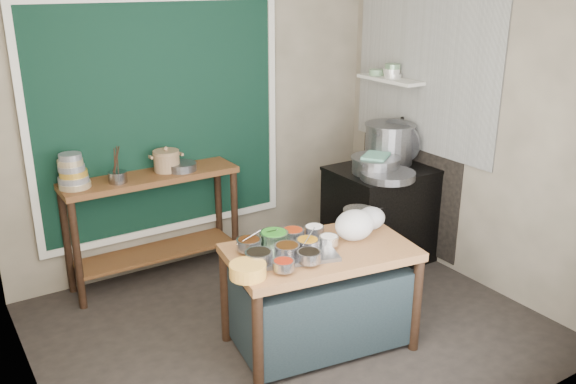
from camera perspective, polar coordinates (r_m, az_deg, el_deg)
floor at (r=4.70m, az=0.21°, el=-12.58°), size 3.50×3.00×0.02m
back_wall at (r=5.42m, az=-8.51°, el=7.75°), size 3.50×0.02×2.80m
left_wall at (r=3.54m, az=-24.49°, el=-0.17°), size 0.02×3.00×2.80m
right_wall at (r=5.26m, az=16.69°, el=6.79°), size 0.02×3.00×2.80m
curtain_panel at (r=5.27m, az=-11.79°, el=6.65°), size 2.10×0.02×1.90m
curtain_frame at (r=5.26m, az=-11.75°, el=6.63°), size 2.22×0.03×2.02m
tile_panel at (r=5.54m, az=12.64°, el=12.47°), size 0.02×1.70×1.70m
soot_patch at (r=5.86m, az=11.17°, el=1.39°), size 0.01×1.30×1.30m
wall_shelf at (r=5.72m, az=9.56°, el=10.34°), size 0.22×0.70×0.03m
prep_table at (r=4.31m, az=2.97°, el=-9.83°), size 1.35×0.90×0.75m
back_counter at (r=5.29m, az=-12.41°, el=-3.30°), size 1.45×0.40×0.95m
stove_block at (r=5.63m, az=8.79°, el=-2.19°), size 0.90×0.68×0.85m
stove_top at (r=5.48m, az=9.02°, el=2.08°), size 0.92×0.69×0.03m
condiment_tray at (r=4.06m, az=0.16°, el=-5.62°), size 0.67×0.56×0.03m
condiment_bowls at (r=4.04m, az=-0.24°, el=-5.01°), size 0.71×0.54×0.08m
yellow_basin at (r=3.75m, az=-3.78°, el=-7.34°), size 0.26×0.26×0.09m
saucepan at (r=4.52m, az=6.58°, el=-2.34°), size 0.24×0.24×0.13m
plastic_bag_a at (r=4.26m, az=6.23°, el=-3.10°), size 0.29×0.25×0.21m
plastic_bag_b at (r=4.46m, az=7.75°, el=-2.45°), size 0.25×0.22×0.17m
bowl_stack at (r=4.94m, az=-19.52°, el=1.71°), size 0.24×0.24×0.27m
utensil_cup at (r=4.98m, az=-15.65°, el=1.36°), size 0.19×0.19×0.09m
ceramic_crock at (r=5.18m, az=-11.29°, el=2.78°), size 0.27×0.27×0.16m
wide_bowl at (r=5.18m, az=-9.95°, el=2.35°), size 0.32×0.32×0.06m
stock_pot at (r=5.60m, az=9.44°, el=4.51°), size 0.58×0.58×0.36m
pot_lid at (r=5.62m, az=10.36°, el=4.79°), size 0.22×0.44×0.42m
steamer at (r=5.32m, az=8.19°, el=2.53°), size 0.55×0.55×0.14m
green_cloth at (r=5.29m, az=8.23°, el=3.37°), size 0.33×0.31×0.02m
shallow_pan at (r=5.19m, az=9.31°, el=1.57°), size 0.48×0.48×0.06m
shelf_bowl_stack at (r=5.69m, az=9.74°, el=11.06°), size 0.16×0.16×0.13m
shelf_bowl_green at (r=5.85m, az=8.31°, el=11.03°), size 0.15×0.15×0.05m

